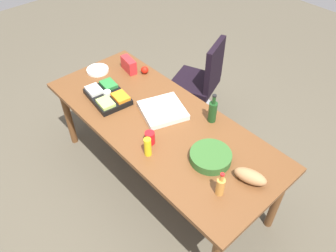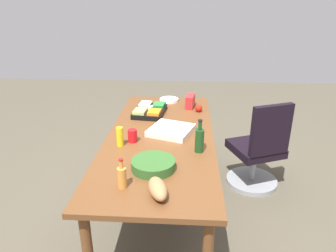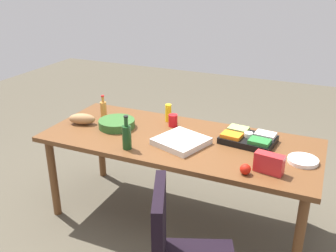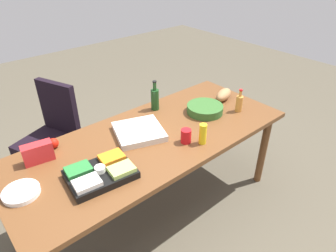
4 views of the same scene
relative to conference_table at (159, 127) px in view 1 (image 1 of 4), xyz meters
name	(u,v)px [view 1 (image 1 of 4)]	position (x,y,z in m)	size (l,w,h in m)	color
ground_plane	(161,178)	(0.00, 0.00, -0.72)	(10.00, 10.00, 0.00)	#50493B
conference_table	(159,127)	(0.00, 0.00, 0.00)	(2.28, 0.95, 0.80)	brown
office_chair	(198,88)	(0.47, -1.00, -0.34)	(0.62, 0.62, 1.00)	gray
salad_bowl	(210,157)	(-0.60, 0.00, 0.11)	(0.32, 0.32, 0.07)	#2F5B25
red_solo_cup	(150,138)	(-0.15, 0.23, 0.13)	(0.08, 0.08, 0.11)	red
veggie_tray	(108,96)	(0.54, 0.16, 0.11)	(0.45, 0.35, 0.09)	black
chip_bag_red	(129,65)	(0.78, -0.27, 0.15)	(0.20, 0.08, 0.14)	red
pizza_box	(163,110)	(0.06, -0.09, 0.10)	(0.36, 0.36, 0.05)	silver
wine_bottle	(213,111)	(-0.30, -0.34, 0.18)	(0.09, 0.09, 0.28)	#193F1A
bread_loaf	(250,176)	(-0.92, -0.06, 0.13)	(0.24, 0.11, 0.10)	#A27248
apple_red	(145,70)	(0.64, -0.36, 0.12)	(0.08, 0.08, 0.08)	red
mustard_bottle	(148,147)	(-0.24, 0.32, 0.16)	(0.06, 0.06, 0.16)	yellow
paper_plate_stack	(98,70)	(0.99, -0.02, 0.09)	(0.22, 0.22, 0.03)	white
dressing_bottle	(220,186)	(-0.85, 0.18, 0.16)	(0.07, 0.07, 0.21)	#C68437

